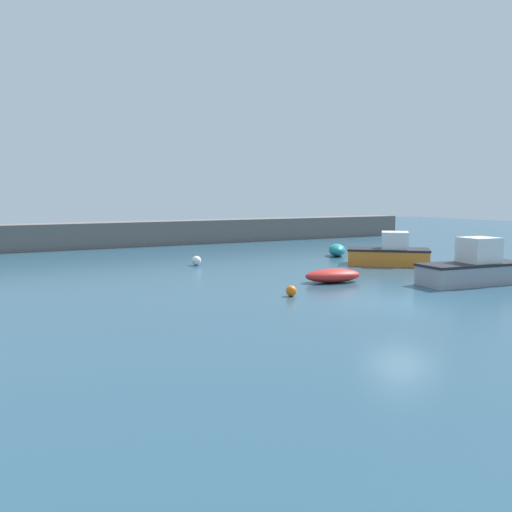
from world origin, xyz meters
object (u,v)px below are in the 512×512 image
at_px(motorboat_grey_hull, 473,268).
at_px(mooring_buoy_white, 196,261).
at_px(mooring_buoy_orange, 291,291).
at_px(fishing_dinghy_green, 337,250).
at_px(open_tender_yellow, 333,275).
at_px(motorboat_with_cabin, 390,253).
at_px(mooring_buoy_red, 483,261).

height_order(motorboat_grey_hull, mooring_buoy_white, motorboat_grey_hull).
xyz_separation_m(motorboat_grey_hull, mooring_buoy_orange, (-8.79, 1.35, -0.50)).
bearing_deg(mooring_buoy_orange, mooring_buoy_white, 86.63).
bearing_deg(fishing_dinghy_green, mooring_buoy_orange, -9.88).
bearing_deg(mooring_buoy_orange, open_tender_yellow, 30.06).
relative_size(motorboat_grey_hull, fishing_dinghy_green, 2.15).
relative_size(fishing_dinghy_green, mooring_buoy_orange, 5.64).
bearing_deg(motorboat_with_cabin, mooring_buoy_red, -169.77).
xyz_separation_m(motorboat_with_cabin, fishing_dinghy_green, (0.19, 5.14, -0.27)).
bearing_deg(motorboat_with_cabin, open_tender_yellow, 70.30).
height_order(fishing_dinghy_green, mooring_buoy_red, fishing_dinghy_green).
bearing_deg(mooring_buoy_white, mooring_buoy_orange, -93.37).
distance_m(open_tender_yellow, mooring_buoy_red, 11.24).
bearing_deg(mooring_buoy_orange, motorboat_grey_hull, -8.75).
distance_m(motorboat_grey_hull, mooring_buoy_orange, 8.91).
xyz_separation_m(motorboat_with_cabin, motorboat_grey_hull, (-1.58, -7.07, 0.04)).
xyz_separation_m(mooring_buoy_orange, mooring_buoy_red, (14.79, 2.98, 0.02)).
height_order(motorboat_grey_hull, mooring_buoy_orange, motorboat_grey_hull).
bearing_deg(open_tender_yellow, fishing_dinghy_green, 63.30).
height_order(motorboat_grey_hull, mooring_buoy_red, motorboat_grey_hull).
bearing_deg(open_tender_yellow, motorboat_with_cabin, 39.99).
bearing_deg(mooring_buoy_red, motorboat_with_cabin, 148.17).
height_order(mooring_buoy_white, mooring_buoy_red, mooring_buoy_white).
bearing_deg(motorboat_grey_hull, mooring_buoy_red, -137.65).
bearing_deg(fishing_dinghy_green, motorboat_grey_hull, 26.08).
relative_size(open_tender_yellow, mooring_buoy_orange, 6.71).
bearing_deg(motorboat_with_cabin, mooring_buoy_orange, 70.94).
distance_m(motorboat_with_cabin, open_tender_yellow, 7.71).
xyz_separation_m(motorboat_grey_hull, fishing_dinghy_green, (1.77, 12.21, -0.31)).
height_order(motorboat_with_cabin, mooring_buoy_white, motorboat_with_cabin).
bearing_deg(open_tender_yellow, mooring_buoy_red, 16.34).
bearing_deg(open_tender_yellow, mooring_buoy_white, 120.58).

